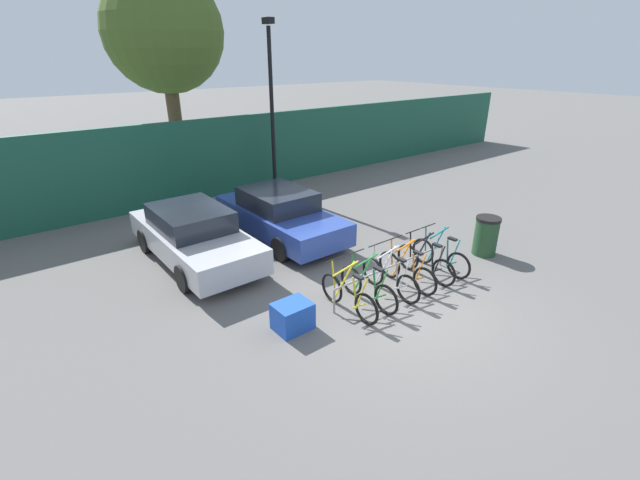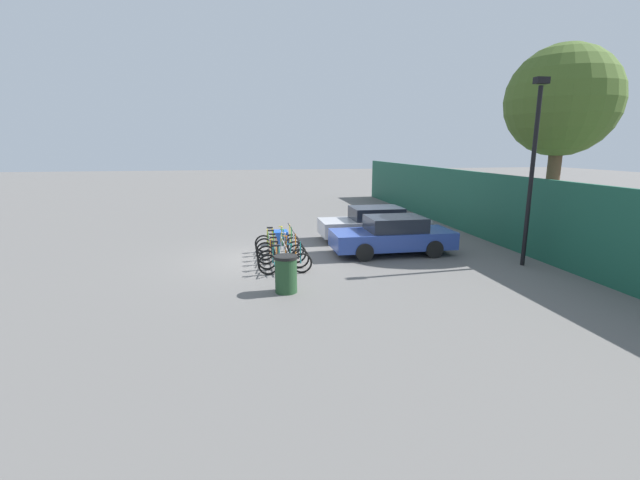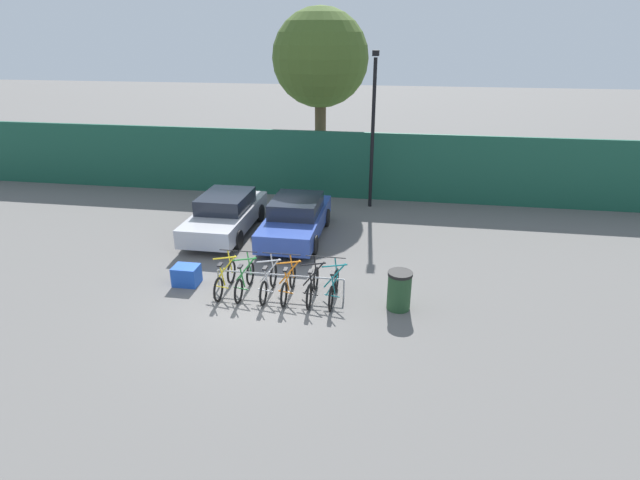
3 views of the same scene
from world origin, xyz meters
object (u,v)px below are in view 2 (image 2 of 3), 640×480
object	(u,v)px
bicycle_silver	(280,249)
tree_behind_hoarding	(562,102)
cargo_crate	(281,238)
bicycle_teal	(285,262)
trash_bin	(286,274)
bike_rack	(285,248)
car_blue	(393,235)
car_silver	(374,223)
lamp_post	(533,164)
bicycle_yellow	(277,242)
bicycle_orange	(282,253)
bicycle_black	(284,258)
bicycle_green	(279,245)

from	to	relation	value
bicycle_silver	tree_behind_hoarding	world-z (taller)	tree_behind_hoarding
cargo_crate	tree_behind_hoarding	size ratio (longest dim) A/B	0.09
bicycle_silver	bicycle_teal	size ratio (longest dim) A/B	1.00
bicycle_teal	trash_bin	xyz separation A→B (m)	(1.70, -0.15, 0.14)
bike_rack	car_blue	xyz separation A→B (m)	(-0.40, 4.03, 0.21)
car_blue	bicycle_teal	bearing A→B (deg)	-65.58
bicycle_teal	tree_behind_hoarding	world-z (taller)	tree_behind_hoarding
cargo_crate	tree_behind_hoarding	xyz separation A→B (m)	(2.09, 10.54, 5.27)
bike_rack	car_silver	world-z (taller)	car_silver
car_silver	lamp_post	size ratio (longest dim) A/B	0.76
bicycle_silver	car_blue	world-z (taller)	car_blue
bicycle_yellow	bicycle_orange	world-z (taller)	same
car_silver	car_blue	distance (m)	2.54
cargo_crate	tree_behind_hoarding	bearing A→B (deg)	78.80
bicycle_black	bicycle_teal	xyz separation A→B (m)	(0.57, 0.00, 0.00)
bike_rack	bicycle_silver	bearing A→B (deg)	-151.53
bicycle_black	car_blue	size ratio (longest dim) A/B	0.38
bicycle_silver	bicycle_orange	world-z (taller)	same
bicycle_green	car_blue	size ratio (longest dim) A/B	0.38
bicycle_silver	car_blue	xyz separation A→B (m)	(-0.12, 4.18, 0.31)
bicycle_yellow	bicycle_green	distance (m)	0.55
tree_behind_hoarding	car_blue	bearing A→B (deg)	-87.96
lamp_post	bicycle_yellow	bearing A→B (deg)	-112.98
bicycle_silver	bicycle_teal	distance (m)	1.77
bike_rack	car_silver	distance (m)	5.05
bicycle_orange	cargo_crate	xyz separation A→B (m)	(-2.99, 0.23, -0.10)
bicycle_orange	tree_behind_hoarding	world-z (taller)	tree_behind_hoarding
tree_behind_hoarding	bicycle_orange	bearing A→B (deg)	-85.19
lamp_post	bicycle_green	bearing A→B (deg)	-109.52
car_blue	cargo_crate	xyz separation A→B (m)	(-2.32, -3.94, -0.42)
bicycle_orange	tree_behind_hoarding	distance (m)	11.98
car_blue	bicycle_yellow	bearing A→B (deg)	-104.75
bicycle_yellow	bicycle_green	bearing A→B (deg)	2.74
bicycle_yellow	bicycle_green	world-z (taller)	same
bicycle_yellow	car_blue	size ratio (longest dim) A/B	0.38
cargo_crate	lamp_post	bearing A→B (deg)	59.25
lamp_post	car_silver	bearing A→B (deg)	-142.36
bicycle_orange	lamp_post	size ratio (longest dim) A/B	0.28
bicycle_yellow	cargo_crate	xyz separation A→B (m)	(-1.22, 0.23, -0.10)
bicycle_green	bicycle_silver	xyz separation A→B (m)	(0.67, 0.00, 0.00)
bicycle_yellow	car_silver	world-z (taller)	car_silver
trash_bin	bicycle_green	bearing A→B (deg)	177.96
bike_rack	trash_bin	xyz separation A→B (m)	(3.20, -0.30, 0.03)
lamp_post	tree_behind_hoarding	distance (m)	4.36
bicycle_black	cargo_crate	bearing A→B (deg)	174.21
bicycle_green	lamp_post	world-z (taller)	lamp_post
bicycle_orange	lamp_post	distance (m)	8.66
bicycle_black	trash_bin	bearing A→B (deg)	-5.83
cargo_crate	bicycle_black	bearing A→B (deg)	-3.68
bike_rack	bicycle_teal	distance (m)	1.51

